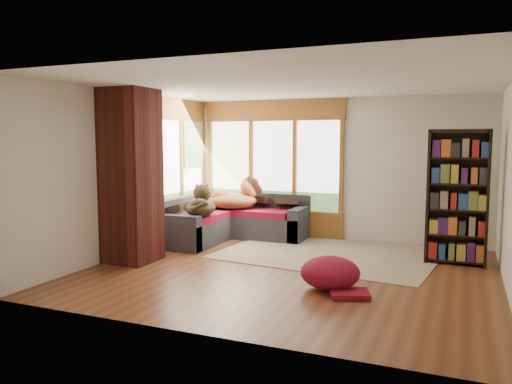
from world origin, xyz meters
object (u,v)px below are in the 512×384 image
Objects in this scene: brick_chimney at (131,176)px; dog_brindle at (201,202)px; area_rug at (329,253)px; dog_tan at (236,195)px; pouf at (330,272)px; bookshelf at (457,197)px; sectional_sofa at (220,223)px.

dog_brindle is at bearing 72.00° from brick_chimney.
dog_tan is at bearing 161.83° from area_rug.
dog_brindle is (-2.69, 1.57, 0.55)m from pouf.
dog_tan is 1.16× the size of dog_brindle.
pouf is at bearing -4.03° from brick_chimney.
bookshelf is at bearing -107.99° from dog_brindle.
bookshelf is at bearing 53.76° from pouf.
pouf is (2.69, -2.27, -0.09)m from sectional_sofa.
dog_tan is at bearing 134.34° from pouf.
sectional_sofa is 0.60m from dog_tan.
dog_brindle is (-4.10, -0.35, -0.23)m from bookshelf.
dog_tan is (-3.86, 0.59, -0.19)m from bookshelf.
sectional_sofa is at bearing -158.59° from dog_tan.
brick_chimney is 0.78× the size of area_rug.
bookshelf is 1.83× the size of dog_tan.
brick_chimney is 1.52m from dog_brindle.
bookshelf is 3.91m from dog_tan.
bookshelf is at bearing 20.53° from brick_chimney.
area_rug is 1.66× the size of bookshelf.
dog_tan is at bearing 171.33° from bookshelf.
dog_tan is (0.68, 2.29, -0.50)m from brick_chimney.
area_rug is at bearing -42.52° from dog_tan.
brick_chimney is at bearing -98.81° from sectional_sofa.
area_rug is at bearing -6.94° from sectional_sofa.
sectional_sofa is 2.97× the size of pouf.
bookshelf is 2.13× the size of dog_brindle.
dog_tan reaches higher than sectional_sofa.
bookshelf is (4.09, -0.35, 0.70)m from sectional_sofa.
brick_chimney is 3.37m from area_rug.
pouf reaches higher than area_rug.
sectional_sofa is 1.10× the size of bookshelf.
brick_chimney is 2.39× the size of dog_tan.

